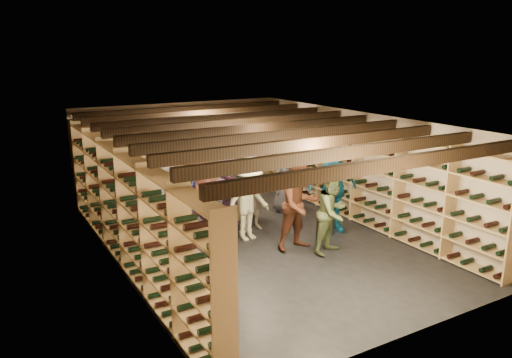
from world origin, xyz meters
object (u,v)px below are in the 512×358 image
at_px(crate_stack_right, 224,195).
at_px(crate_loose, 197,205).
at_px(person_9, 165,194).
at_px(person_8, 299,205).
at_px(person_12, 286,179).
at_px(person_6, 185,208).
at_px(person_4, 333,188).
at_px(person_2, 332,213).
at_px(person_3, 248,201).
at_px(person_11, 229,192).
at_px(person_7, 252,191).
at_px(person_10, 243,181).
at_px(person_5, 197,194).
at_px(person_1, 218,238).
at_px(crate_stack_left, 230,206).

distance_m(crate_stack_right, crate_loose, 0.72).
bearing_deg(person_9, person_8, -63.27).
bearing_deg(person_12, person_6, -177.64).
bearing_deg(person_4, person_2, -118.24).
bearing_deg(person_3, person_11, 78.25).
bearing_deg(person_11, crate_stack_right, 58.15).
xyz_separation_m(person_7, person_12, (1.28, 0.69, -0.08)).
bearing_deg(person_9, crate_stack_right, 12.80).
bearing_deg(person_3, person_2, -62.85).
relative_size(person_3, person_7, 0.92).
distance_m(crate_stack_right, person_4, 3.05).
distance_m(person_2, person_11, 2.48).
distance_m(person_9, person_12, 3.08).
bearing_deg(person_2, person_10, 82.17).
xyz_separation_m(person_4, person_5, (-2.50, 1.25, -0.09)).
xyz_separation_m(person_5, person_11, (0.77, 0.11, -0.09)).
distance_m(person_5, person_6, 0.69).
bearing_deg(person_12, person_9, 171.67).
bearing_deg(person_1, person_5, 80.83).
height_order(person_4, person_6, person_4).
distance_m(crate_stack_left, person_12, 1.51).
distance_m(person_1, person_2, 2.39).
height_order(person_2, person_11, person_2).
relative_size(crate_loose, person_7, 0.29).
height_order(crate_stack_left, person_9, person_9).
height_order(person_3, person_11, person_3).
xyz_separation_m(person_6, person_8, (1.82, -1.20, 0.11)).
bearing_deg(person_10, person_1, -149.99).
height_order(crate_loose, person_11, person_11).
relative_size(person_1, person_5, 0.90).
height_order(person_1, person_7, person_7).
xyz_separation_m(crate_stack_left, person_9, (-1.62, -0.33, 0.61)).
xyz_separation_m(person_3, person_6, (-1.21, 0.29, -0.02)).
height_order(crate_loose, person_7, person_7).
height_order(person_1, person_11, person_1).
distance_m(crate_stack_left, person_5, 1.13).
bearing_deg(crate_stack_right, person_9, -144.41).
distance_m(person_1, person_11, 2.70).
xyz_separation_m(person_6, person_11, (1.24, 0.60, -0.01)).
bearing_deg(person_8, crate_stack_left, 99.22).
distance_m(person_1, person_9, 2.25).
xyz_separation_m(person_2, person_4, (0.71, 0.90, 0.16)).
bearing_deg(person_11, person_9, 173.75).
distance_m(person_2, person_6, 2.80).
bearing_deg(person_4, crate_loose, 132.80).
distance_m(person_5, person_7, 1.15).
height_order(crate_stack_left, person_2, person_2).
height_order(crate_loose, person_8, person_8).
distance_m(person_3, person_8, 1.10).
relative_size(crate_stack_left, person_1, 0.45).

